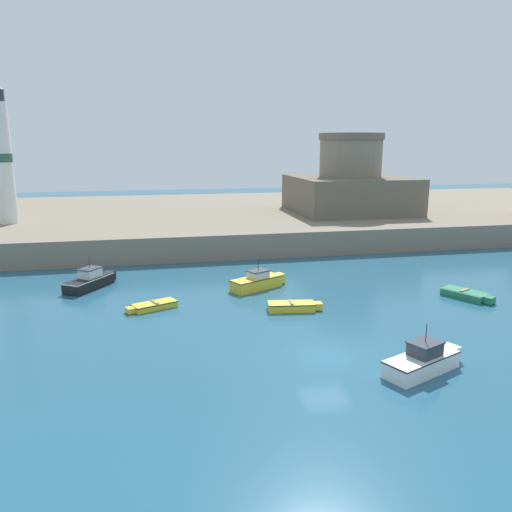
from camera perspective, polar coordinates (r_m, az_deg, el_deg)
name	(u,v)px	position (r m, az deg, el deg)	size (l,w,h in m)	color
ground_plane	(326,356)	(27.26, 7.98, -11.20)	(200.00, 200.00, 0.00)	#235670
quay_seawall	(218,218)	(67.36, -4.35, 4.38)	(120.00, 40.00, 2.48)	gray
motorboat_black_0	(90,281)	(40.92, -18.40, -2.69)	(3.75, 4.81, 2.48)	black
dinghy_yellow_1	(153,305)	(34.81, -11.67, -5.55)	(3.55, 2.25, 0.50)	yellow
dinghy_green_2	(466,294)	(39.45, 22.87, -4.03)	(2.65, 3.76, 0.63)	#237A4C
dinghy_yellow_3	(293,306)	(33.87, 4.24, -5.72)	(3.78, 1.64, 0.62)	yellow
motorboat_yellow_4	(258,281)	(38.70, 0.21, -2.92)	(4.77, 3.24, 2.34)	yellow
motorboat_white_5	(424,360)	(26.39, 18.60, -11.25)	(4.92, 3.07, 2.46)	white
fortress	(350,186)	(64.86, 10.64, 7.92)	(13.99, 13.99, 9.76)	#685E4F
lighthouse	(2,156)	(60.36, -27.02, 10.13)	(2.00, 2.00, 14.76)	silver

